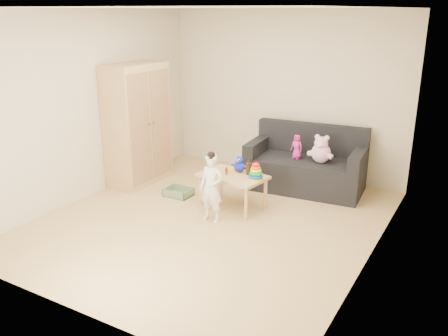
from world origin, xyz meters
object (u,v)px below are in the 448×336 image
Objects in this scene: wardrobe at (137,125)px; play_table at (233,191)px; sofa at (305,174)px; toddler at (211,189)px.

wardrobe is 2.08× the size of play_table.
sofa is at bearing 22.34° from wardrobe.
wardrobe is 1.94m from toddler.
play_table is 1.01× the size of toddler.
wardrobe reaches higher than play_table.
toddler is at bearing -91.52° from play_table.
wardrobe is 2.64m from sofa.
wardrobe is 2.10× the size of toddler.
wardrobe is at bearing 174.69° from play_table.
toddler is (-0.01, -0.53, 0.21)m from play_table.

